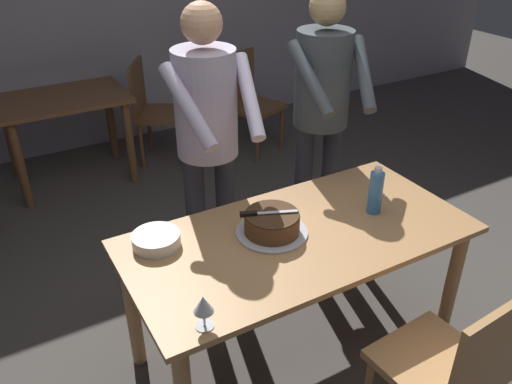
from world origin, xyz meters
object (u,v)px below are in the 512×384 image
(plate_stack, at_px, (156,240))
(background_chair_1, at_px, (248,99))
(wine_glass_near, at_px, (203,305))
(person_cutting_cake, at_px, (208,132))
(main_dining_table, at_px, (298,253))
(cake_knife, at_px, (257,213))
(chair_near_side, at_px, (453,366))
(person_standing_beside, at_px, (322,105))
(cake_on_platter, at_px, (272,224))
(background_table, at_px, (65,116))
(background_chair_3, at_px, (154,108))
(water_bottle, at_px, (376,192))

(plate_stack, height_order, background_chair_1, background_chair_1)
(wine_glass_near, bearing_deg, person_cutting_cake, 63.42)
(main_dining_table, distance_m, cake_knife, 0.30)
(chair_near_side, bearing_deg, person_cutting_cake, 106.03)
(plate_stack, bearing_deg, main_dining_table, -21.65)
(person_cutting_cake, height_order, person_standing_beside, same)
(main_dining_table, relative_size, cake_on_platter, 4.87)
(person_cutting_cake, xyz_separation_m, background_table, (-0.39, 1.93, -0.50))
(person_standing_beside, bearing_deg, background_chair_1, 74.98)
(cake_on_platter, height_order, background_chair_1, background_chair_1)
(plate_stack, xyz_separation_m, chair_near_side, (0.85, -1.03, -0.29))
(cake_knife, bearing_deg, background_chair_3, 81.35)
(cake_on_platter, distance_m, person_cutting_cake, 0.62)
(chair_near_side, height_order, background_chair_1, same)
(wine_glass_near, xyz_separation_m, water_bottle, (1.08, 0.31, 0.01))
(cake_knife, bearing_deg, person_standing_beside, 36.25)
(person_standing_beside, distance_m, background_chair_3, 2.06)
(wine_glass_near, relative_size, water_bottle, 0.58)
(main_dining_table, height_order, plate_stack, plate_stack)
(background_table, bearing_deg, person_cutting_cake, -78.43)
(background_table, distance_m, background_chair_1, 1.61)
(background_chair_3, bearing_deg, background_chair_1, -14.04)
(cake_knife, relative_size, background_chair_1, 0.29)
(cake_knife, relative_size, person_standing_beside, 0.15)
(water_bottle, relative_size, chair_near_side, 0.28)
(plate_stack, distance_m, person_cutting_cake, 0.65)
(person_standing_beside, bearing_deg, plate_stack, -161.35)
(cake_on_platter, xyz_separation_m, person_cutting_cake, (-0.06, 0.55, 0.27))
(cake_on_platter, xyz_separation_m, background_chair_1, (1.15, 2.31, -0.31))
(cake_knife, relative_size, plate_stack, 1.17)
(cake_knife, bearing_deg, plate_stack, 161.17)
(water_bottle, xyz_separation_m, background_chair_1, (0.61, 2.40, -0.37))
(cake_on_platter, bearing_deg, person_cutting_cake, 96.04)
(main_dining_table, distance_m, cake_on_platter, 0.21)
(person_standing_beside, distance_m, background_table, 2.27)
(main_dining_table, relative_size, cake_knife, 6.43)
(background_table, bearing_deg, cake_knife, -81.03)
(main_dining_table, xyz_separation_m, cake_on_platter, (-0.11, 0.07, 0.16))
(wine_glass_near, xyz_separation_m, background_chair_1, (1.68, 2.71, -0.36))
(main_dining_table, xyz_separation_m, plate_stack, (-0.62, 0.25, 0.14))
(plate_stack, height_order, background_chair_3, background_chair_3)
(cake_knife, xyz_separation_m, water_bottle, (0.61, -0.12, -0.00))
(main_dining_table, xyz_separation_m, person_standing_beside, (0.58, 0.65, 0.44))
(main_dining_table, height_order, cake_on_platter, cake_on_platter)
(cake_knife, bearing_deg, wine_glass_near, -137.61)
(main_dining_table, distance_m, person_cutting_cake, 0.78)
(person_cutting_cake, bearing_deg, wine_glass_near, -116.58)
(person_cutting_cake, bearing_deg, background_chair_3, 79.33)
(cake_knife, height_order, wine_glass_near, wine_glass_near)
(chair_near_side, bearing_deg, person_standing_beside, 76.51)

